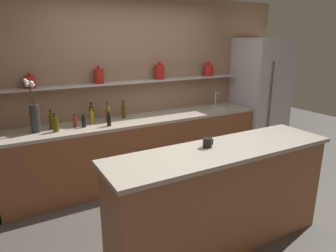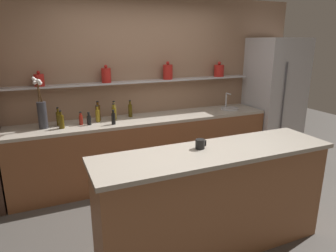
{
  "view_description": "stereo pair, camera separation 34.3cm",
  "coord_description": "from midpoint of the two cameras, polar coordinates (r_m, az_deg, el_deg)",
  "views": [
    {
      "loc": [
        -1.71,
        -2.5,
        1.98
      ],
      "look_at": [
        -0.1,
        0.38,
        1.03
      ],
      "focal_mm": 32.0,
      "sensor_mm": 36.0,
      "label": 1
    },
    {
      "loc": [
        -1.41,
        -2.66,
        1.98
      ],
      "look_at": [
        -0.1,
        0.38,
        1.03
      ],
      "focal_mm": 32.0,
      "sensor_mm": 36.0,
      "label": 2
    }
  ],
  "objects": [
    {
      "name": "ground_plane",
      "position": [
        3.61,
        6.86,
        -17.39
      ],
      "size": [
        12.0,
        12.0,
        0.0
      ],
      "primitive_type": "plane",
      "color": "#4C4742"
    },
    {
      "name": "back_wall_unit",
      "position": [
        4.51,
        -2.83,
        7.39
      ],
      "size": [
        5.2,
        0.28,
        2.6
      ],
      "color": "#937056",
      "rests_on": "ground_plane"
    },
    {
      "name": "back_counter_unit",
      "position": [
        4.37,
        -1.86,
        -4.31
      ],
      "size": [
        3.69,
        0.62,
        0.92
      ],
      "color": "brown",
      "rests_on": "ground_plane"
    },
    {
      "name": "island_counter",
      "position": [
        2.99,
        12.01,
        -13.7
      ],
      "size": [
        2.27,
        0.61,
        1.02
      ],
      "color": "#99603D",
      "rests_on": "ground_plane"
    },
    {
      "name": "refrigerator",
      "position": [
        5.42,
        21.21,
        4.63
      ],
      "size": [
        0.8,
        0.73,
        2.02
      ],
      "color": "#B7B7BC",
      "rests_on": "ground_plane"
    },
    {
      "name": "flower_vase",
      "position": [
        3.93,
        -20.66,
        2.73
      ],
      "size": [
        0.13,
        0.16,
        0.64
      ],
      "color": "#2D2D33",
      "rests_on": "back_counter_unit"
    },
    {
      "name": "sink_fixture",
      "position": [
        4.92,
        13.56,
        3.42
      ],
      "size": [
        0.29,
        0.29,
        0.25
      ],
      "color": "#B7B7BC",
      "rests_on": "back_counter_unit"
    },
    {
      "name": "bottle_sauce_0",
      "position": [
        3.92,
        -7.91,
        1.46
      ],
      "size": [
        0.05,
        0.05,
        0.2
      ],
      "color": "black",
      "rests_on": "back_counter_unit"
    },
    {
      "name": "bottle_oil_1",
      "position": [
        4.12,
        -7.92,
        2.34
      ],
      "size": [
        0.06,
        0.06,
        0.24
      ],
      "color": "brown",
      "rests_on": "back_counter_unit"
    },
    {
      "name": "bottle_oil_2",
      "position": [
        4.29,
        -4.94,
        3.01
      ],
      "size": [
        0.06,
        0.06,
        0.24
      ],
      "color": "#47380A",
      "rests_on": "back_counter_unit"
    },
    {
      "name": "bottle_spirit_3",
      "position": [
        4.19,
        -7.92,
        2.72
      ],
      "size": [
        0.06,
        0.06,
        0.25
      ],
      "color": "tan",
      "rests_on": "back_counter_unit"
    },
    {
      "name": "bottle_oil_4",
      "position": [
        4.03,
        -17.9,
        1.43
      ],
      "size": [
        0.05,
        0.05,
        0.24
      ],
      "color": "#47380A",
      "rests_on": "back_counter_unit"
    },
    {
      "name": "bottle_oil_5",
      "position": [
        3.88,
        -17.31,
        0.82
      ],
      "size": [
        0.07,
        0.07,
        0.23
      ],
      "color": "#47380A",
      "rests_on": "back_counter_unit"
    },
    {
      "name": "bottle_sauce_6",
      "position": [
        3.96,
        -12.44,
        1.16
      ],
      "size": [
        0.05,
        0.05,
        0.17
      ],
      "color": "black",
      "rests_on": "back_counter_unit"
    },
    {
      "name": "bottle_spirit_7",
      "position": [
        4.13,
        -10.89,
        2.53
      ],
      "size": [
        0.06,
        0.06,
        0.27
      ],
      "color": "#4C2D0C",
      "rests_on": "back_counter_unit"
    },
    {
      "name": "bottle_oil_8",
      "position": [
        4.07,
        -10.94,
        1.97
      ],
      "size": [
        0.06,
        0.06,
        0.23
      ],
      "color": "olive",
      "rests_on": "back_counter_unit"
    },
    {
      "name": "bottle_sauce_9",
      "position": [
        3.99,
        -13.93,
        1.24
      ],
      "size": [
        0.05,
        0.05,
        0.17
      ],
      "color": "maroon",
      "rests_on": "back_counter_unit"
    },
    {
      "name": "coffee_mug",
      "position": [
        2.78,
        9.68,
        -3.45
      ],
      "size": [
        0.11,
        0.09,
        0.09
      ],
      "color": "black",
      "rests_on": "island_counter"
    }
  ]
}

